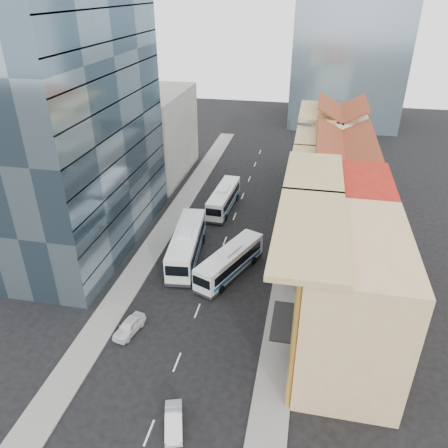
% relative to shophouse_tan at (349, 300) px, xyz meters
% --- Properties ---
extents(ground, '(200.00, 200.00, 0.00)m').
position_rel_shophouse_tan_xyz_m(ground, '(-14.00, -5.00, -6.00)').
color(ground, black).
rests_on(ground, ground).
extents(sidewalk_right, '(3.00, 90.00, 0.15)m').
position_rel_shophouse_tan_xyz_m(sidewalk_right, '(-5.50, 17.00, -5.92)').
color(sidewalk_right, slate).
rests_on(sidewalk_right, ground).
extents(sidewalk_left, '(3.00, 90.00, 0.15)m').
position_rel_shophouse_tan_xyz_m(sidewalk_left, '(-22.50, 17.00, -5.92)').
color(sidewalk_left, slate).
rests_on(sidewalk_left, ground).
extents(shophouse_tan, '(8.00, 14.00, 12.00)m').
position_rel_shophouse_tan_xyz_m(shophouse_tan, '(0.00, 0.00, 0.00)').
color(shophouse_tan, '#D8B37D').
rests_on(shophouse_tan, ground).
extents(shophouse_red, '(8.00, 10.00, 12.00)m').
position_rel_shophouse_tan_xyz_m(shophouse_red, '(0.00, 12.00, 0.00)').
color(shophouse_red, '#A82113').
rests_on(shophouse_red, ground).
extents(shophouse_cream_near, '(8.00, 9.00, 10.00)m').
position_rel_shophouse_tan_xyz_m(shophouse_cream_near, '(0.00, 21.50, -1.00)').
color(shophouse_cream_near, white).
rests_on(shophouse_cream_near, ground).
extents(shophouse_cream_mid, '(8.00, 9.00, 10.00)m').
position_rel_shophouse_tan_xyz_m(shophouse_cream_mid, '(0.00, 30.50, -1.00)').
color(shophouse_cream_mid, white).
rests_on(shophouse_cream_mid, ground).
extents(shophouse_cream_far, '(8.00, 12.00, 11.00)m').
position_rel_shophouse_tan_xyz_m(shophouse_cream_far, '(0.00, 41.00, -0.50)').
color(shophouse_cream_far, white).
rests_on(shophouse_cream_far, ground).
extents(office_tower, '(12.00, 26.00, 30.00)m').
position_rel_shophouse_tan_xyz_m(office_tower, '(-31.00, 14.00, 9.00)').
color(office_tower, '#3C4F5F').
rests_on(office_tower, ground).
extents(office_block_far, '(10.00, 18.00, 14.00)m').
position_rel_shophouse_tan_xyz_m(office_block_far, '(-30.00, 37.00, 1.00)').
color(office_block_far, gray).
rests_on(office_block_far, ground).
extents(bus_left_near, '(4.21, 12.63, 3.97)m').
position_rel_shophouse_tan_xyz_m(bus_left_near, '(-17.63, 12.16, -4.01)').
color(bus_left_near, silver).
rests_on(bus_left_near, ground).
extents(bus_left_far, '(3.11, 10.86, 3.44)m').
position_rel_shophouse_tan_xyz_m(bus_left_far, '(-16.00, 26.02, -4.28)').
color(bus_left_far, white).
rests_on(bus_left_far, ground).
extents(bus_right, '(6.43, 10.82, 3.43)m').
position_rel_shophouse_tan_xyz_m(bus_right, '(-12.00, 9.96, -4.29)').
color(bus_right, silver).
rests_on(bus_right, ground).
extents(sedan_left, '(2.40, 4.17, 1.33)m').
position_rel_shophouse_tan_xyz_m(sedan_left, '(-19.50, -1.24, -5.33)').
color(sedan_left, silver).
rests_on(sedan_left, ground).
extents(sedan_right, '(2.27, 3.82, 1.19)m').
position_rel_shophouse_tan_xyz_m(sedan_right, '(-12.34, -10.17, -5.40)').
color(sedan_right, silver).
rests_on(sedan_right, ground).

